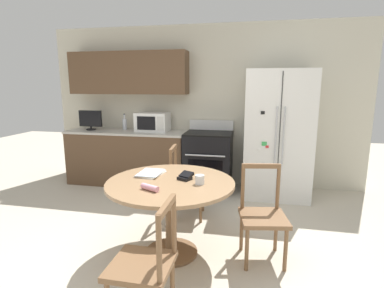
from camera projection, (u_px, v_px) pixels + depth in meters
ground_plane at (153, 270)px, 2.71m from camera, size 14.00×14.00×0.00m
back_wall at (184, 98)px, 4.98m from camera, size 5.20×0.44×2.60m
kitchen_counter at (128, 157)px, 5.06m from camera, size 2.01×0.64×0.90m
refrigerator at (277, 134)px, 4.41m from camera, size 0.95×0.77×1.86m
oven_range at (208, 160)px, 4.76m from camera, size 0.72×0.68×1.08m
microwave at (153, 122)px, 4.91m from camera, size 0.52×0.37×0.30m
countertop_tv at (91, 119)px, 5.03m from camera, size 0.40×0.16×0.33m
counter_bottle at (125, 124)px, 5.09m from camera, size 0.07×0.07×0.27m
dining_table at (171, 195)px, 2.87m from camera, size 1.22×1.22×0.75m
dining_chair_far at (186, 183)px, 3.76m from camera, size 0.46×0.46×0.90m
dining_chair_near at (145, 265)px, 2.05m from camera, size 0.42×0.42×0.90m
dining_chair_right at (263, 216)px, 2.82m from camera, size 0.49×0.49×0.90m
candle_glass at (200, 180)px, 2.76m from camera, size 0.09×0.09×0.08m
folded_napkin at (150, 188)px, 2.59m from camera, size 0.18×0.12×0.05m
wallet at (186, 177)px, 2.90m from camera, size 0.16×0.17×0.07m
mail_stack at (151, 173)px, 3.06m from camera, size 0.27×0.34×0.02m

